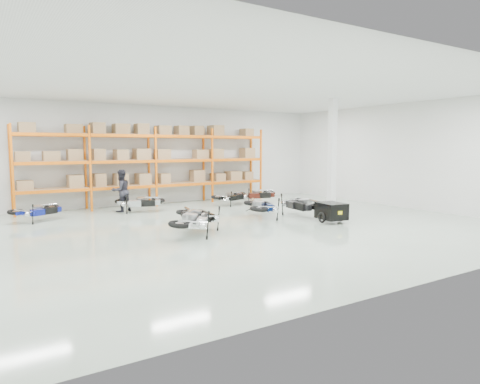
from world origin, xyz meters
TOP-DOWN VIEW (x-y plane):
  - room at (0.00, 0.00)m, footprint 18.00×18.00m
  - pallet_rack at (-0.00, 6.45)m, footprint 11.28×0.98m
  - structural_column at (5.20, 0.50)m, footprint 0.25×0.25m
  - moto_blue_centre at (2.07, 0.86)m, footprint 1.62×2.08m
  - moto_silver_left at (-1.38, -0.57)m, footprint 1.88×2.08m
  - moto_black_far_left at (-0.80, 0.24)m, footprint 1.11×1.88m
  - moto_touring_right at (3.66, 0.49)m, footprint 1.26×2.07m
  - trailer at (3.66, -1.11)m, footprint 0.90×1.67m
  - moto_back_a at (-4.98, 4.52)m, footprint 1.80×1.40m
  - moto_back_b at (-1.20, 4.73)m, footprint 1.90×1.42m
  - moto_back_c at (2.97, 4.59)m, footprint 1.76×1.21m
  - moto_back_d at (4.28, 4.50)m, footprint 1.94×1.33m
  - person_back at (-1.80, 5.25)m, footprint 0.98×0.86m

SIDE VIEW (x-z plane):
  - trailer at x=3.66m, z-range 0.06..0.74m
  - moto_back_c at x=2.97m, z-range -0.03..1.01m
  - moto_back_a at x=-4.98m, z-range -0.03..1.02m
  - moto_back_b at x=-1.20m, z-range -0.03..1.08m
  - moto_back_d at x=4.28m, z-range -0.03..1.11m
  - moto_black_far_left at x=-0.80m, z-range -0.03..1.12m
  - moto_blue_centre at x=2.07m, z-range -0.03..1.17m
  - moto_silver_left at x=-1.38m, z-range -0.03..1.19m
  - moto_touring_right at x=3.66m, z-range -0.04..1.22m
  - person_back at x=-1.80m, z-range 0.00..1.72m
  - room at x=0.00m, z-range -6.75..11.25m
  - structural_column at x=5.20m, z-range 0.00..4.50m
  - pallet_rack at x=0.00m, z-range 0.45..4.07m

